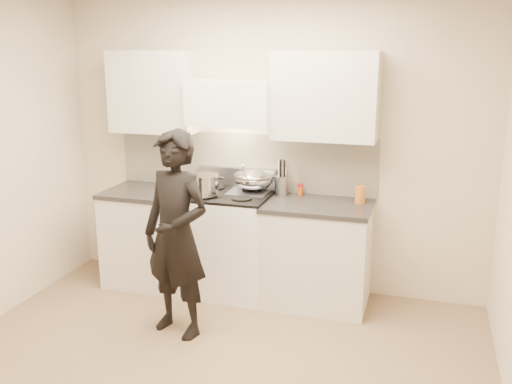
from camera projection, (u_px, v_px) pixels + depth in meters
ground_plane at (202, 377)px, 3.98m from camera, size 4.00×4.00×0.00m
room_shell at (209, 142)px, 3.94m from camera, size 4.04×3.54×2.70m
stove at (229, 243)px, 5.27m from camera, size 0.76×0.65×0.96m
counter_right at (317, 253)px, 5.04m from camera, size 0.92×0.67×0.92m
counter_left at (152, 236)px, 5.49m from camera, size 0.82×0.67×0.92m
wok at (254, 180)px, 5.20m from camera, size 0.36×0.45×0.29m
stock_pot at (203, 185)px, 5.04m from camera, size 0.38×0.29×0.18m
utensil_crock at (282, 184)px, 5.19m from camera, size 0.12×0.12×0.33m
spice_jar at (300, 189)px, 5.19m from camera, size 0.05×0.05×0.10m
oil_glass at (360, 195)px, 4.92m from camera, size 0.09×0.09×0.15m
person at (176, 235)px, 4.42m from camera, size 0.68×0.54×1.64m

